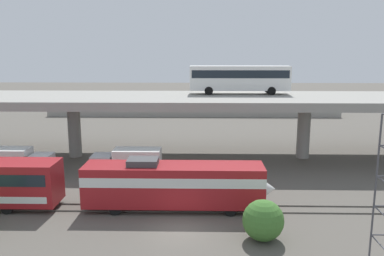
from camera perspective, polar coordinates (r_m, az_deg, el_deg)
ground_plane at (r=29.34m, az=-1.80°, el=-14.43°), size 260.00×260.00×0.00m
rail_strip_near at (r=32.31m, az=-1.48°, el=-11.83°), size 110.00×0.12×0.12m
rail_strip_far at (r=33.63m, az=-1.36°, el=-10.88°), size 110.00×0.12×0.12m
train_locomotive at (r=32.21m, az=-1.34°, el=-7.84°), size 15.25×3.04×4.18m
highway_overpass at (r=46.85m, az=-0.54°, el=3.77°), size 96.00×12.18×7.33m
transit_bus_on_overpass at (r=49.09m, az=6.79°, el=7.21°), size 12.00×2.68×3.40m
service_truck_west at (r=43.70m, az=-23.82°, el=-4.46°), size 6.80×2.46×3.04m
service_truck_east at (r=40.25m, az=-9.01°, el=-4.92°), size 6.80×2.46×3.04m
pier_parking_lot at (r=82.30m, az=0.24°, el=2.84°), size 56.06×12.57×1.68m
parked_car_0 at (r=85.11m, az=6.74°, el=4.13°), size 4.44×1.97×1.50m
parked_car_1 at (r=85.86m, az=-12.26°, el=4.01°), size 4.23×1.87×1.50m
parked_car_2 at (r=84.28m, az=-4.68°, el=4.10°), size 4.01×1.89×1.50m
parked_car_3 at (r=83.69m, az=11.24°, el=3.88°), size 4.29×1.91×1.50m
harbor_water at (r=105.21m, az=0.47°, el=4.18°), size 140.00×36.00×0.01m
shrub_right at (r=27.93m, az=10.10°, el=-12.82°), size 2.80×2.80×2.80m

